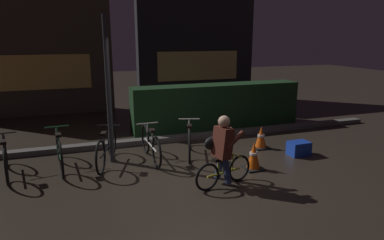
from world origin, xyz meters
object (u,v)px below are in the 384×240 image
object	(u,v)px
street_post	(109,91)
blue_crate	(299,148)
parked_bike_leftmost	(5,158)
traffic_cone_far	(261,138)
parked_bike_right_mid	(189,140)
parked_bike_center_right	(151,144)
parked_bike_left_mid	(59,151)
parked_bike_center_left	(107,148)
cyclist	(222,151)
traffic_cone_near	(254,156)

from	to	relation	value
street_post	blue_crate	xyz separation A→B (m)	(3.87, -0.90, -1.31)
parked_bike_leftmost	traffic_cone_far	bearing A→B (deg)	-100.63
street_post	parked_bike_right_mid	xyz separation A→B (m)	(1.62, -0.13, -1.12)
street_post	parked_bike_center_right	bearing A→B (deg)	-11.27
parked_bike_left_mid	parked_bike_right_mid	distance (m)	2.62
parked_bike_left_mid	traffic_cone_far	distance (m)	4.34
blue_crate	parked_bike_right_mid	bearing A→B (deg)	161.20
parked_bike_leftmost	parked_bike_center_left	xyz separation A→B (m)	(1.81, -0.04, 0.00)
parked_bike_leftmost	cyclist	distance (m)	3.96
parked_bike_center_right	traffic_cone_near	distance (m)	2.11
traffic_cone_near	parked_bike_center_left	bearing A→B (deg)	156.59
parked_bike_center_left	parked_bike_center_right	size ratio (longest dim) A/B	0.99
parked_bike_center_right	parked_bike_right_mid	distance (m)	0.85
parked_bike_leftmost	parked_bike_center_left	size ratio (longest dim) A/B	1.03
street_post	traffic_cone_near	size ratio (longest dim) A/B	5.32
parked_bike_left_mid	cyclist	world-z (taller)	cyclist
parked_bike_right_mid	parked_bike_leftmost	bearing A→B (deg)	107.53
parked_bike_center_left	parked_bike_right_mid	distance (m)	1.74
parked_bike_left_mid	blue_crate	size ratio (longest dim) A/B	3.89
street_post	traffic_cone_near	bearing A→B (deg)	-27.06
blue_crate	parked_bike_leftmost	bearing A→B (deg)	172.23
street_post	traffic_cone_near	world-z (taller)	street_post
parked_bike_left_mid	traffic_cone_near	bearing A→B (deg)	-114.36
parked_bike_left_mid	parked_bike_center_left	xyz separation A→B (m)	(0.88, -0.09, -0.01)
traffic_cone_far	street_post	bearing A→B (deg)	176.49
parked_bike_center_left	cyclist	bearing A→B (deg)	-114.62
traffic_cone_near	traffic_cone_far	bearing A→B (deg)	54.09
traffic_cone_far	cyclist	xyz separation A→B (m)	(-1.69, -1.60, 0.38)
street_post	parked_bike_center_right	distance (m)	1.37
parked_bike_leftmost	traffic_cone_far	size ratio (longest dim) A/B	3.16
parked_bike_center_right	parked_bike_right_mid	world-z (taller)	parked_bike_right_mid
parked_bike_left_mid	cyclist	size ratio (longest dim) A/B	1.37
street_post	blue_crate	size ratio (longest dim) A/B	6.64
parked_bike_center_left	cyclist	size ratio (longest dim) A/B	1.27
street_post	cyclist	world-z (taller)	street_post
parked_bike_leftmost	parked_bike_center_right	size ratio (longest dim) A/B	1.01
parked_bike_center_right	traffic_cone_near	xyz separation A→B (m)	(1.77, -1.15, -0.07)
street_post	traffic_cone_near	xyz separation A→B (m)	(2.54, -1.30, -1.20)
parked_bike_center_right	blue_crate	distance (m)	3.19
cyclist	traffic_cone_far	bearing A→B (deg)	28.14
blue_crate	traffic_cone_near	bearing A→B (deg)	-163.21
parked_bike_center_right	parked_bike_left_mid	bearing A→B (deg)	85.38
street_post	parked_bike_center_left	xyz separation A→B (m)	(-0.11, -0.15, -1.11)
parked_bike_center_left	blue_crate	xyz separation A→B (m)	(3.98, -0.75, -0.20)
parked_bike_center_left	parked_bike_center_right	xyz separation A→B (m)	(0.89, -0.00, -0.01)
parked_bike_center_right	cyclist	world-z (taller)	cyclist
parked_bike_left_mid	traffic_cone_far	xyz separation A→B (m)	(4.33, -0.14, -0.11)
blue_crate	street_post	bearing A→B (deg)	166.91
parked_bike_right_mid	street_post	bearing A→B (deg)	103.19
parked_bike_leftmost	parked_bike_right_mid	bearing A→B (deg)	-100.01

